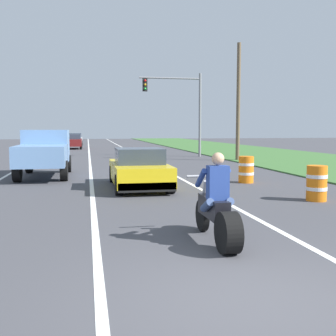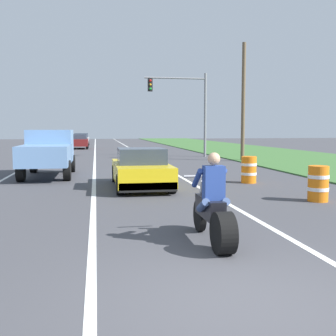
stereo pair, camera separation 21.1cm
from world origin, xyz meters
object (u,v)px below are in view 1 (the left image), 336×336
Objects in this scene: pickup_truck_left_lane_light_blue at (45,151)px; distant_car_far_ahead at (73,141)px; construction_barrel_mid at (246,169)px; sports_car_yellow at (139,169)px; distant_car_further_ahead at (75,139)px; traffic_light_mast_near at (181,101)px; motorcycle_with_rider at (217,211)px; construction_barrel_nearest at (317,183)px.

distant_car_far_ahead is (0.33, 24.87, -0.33)m from pickup_truck_left_lane_light_blue.
pickup_truck_left_lane_light_blue is 8.42m from construction_barrel_mid.
sports_car_yellow is 1.08× the size of distant_car_further_ahead.
distant_car_far_ahead reaches higher than construction_barrel_mid.
traffic_light_mast_near is (4.93, 14.99, 3.36)m from sports_car_yellow.
distant_car_further_ahead is (-3.24, 37.44, 0.14)m from sports_car_yellow.
motorcycle_with_rider is 0.55× the size of distant_car_far_ahead.
distant_car_far_ahead is at bearing 103.49° from construction_barrel_nearest.
construction_barrel_nearest is at bearing -38.04° from sports_car_yellow.
pickup_truck_left_lane_light_blue is (-3.52, 3.99, 0.48)m from sports_car_yellow.
construction_barrel_nearest is (4.60, -3.60, -0.13)m from sports_car_yellow.
sports_car_yellow is (-0.49, 7.26, 0.04)m from motorcycle_with_rider.
traffic_light_mast_near reaches higher than sports_car_yellow.
sports_car_yellow is at bearing -173.09° from construction_barrel_mid.
motorcycle_with_rider is at bearing -84.18° from distant_car_far_ahead.
pickup_truck_left_lane_light_blue is 4.80× the size of construction_barrel_nearest.
distant_car_further_ahead is (-0.05, 8.59, 0.00)m from distant_car_far_ahead.
construction_barrel_nearest is at bearing -91.04° from traffic_light_mast_near.
construction_barrel_mid is at bearing -93.20° from traffic_light_mast_near.
construction_barrel_nearest is 0.25× the size of distant_car_far_ahead.
distant_car_further_ahead is at bearing 90.36° from distant_car_far_ahead.
sports_car_yellow is 4.30× the size of construction_barrel_mid.
sports_car_yellow reaches higher than construction_barrel_mid.
construction_barrel_mid is at bearing 6.91° from sports_car_yellow.
sports_car_yellow is at bearing -83.70° from distant_car_far_ahead.
distant_car_far_ahead is (-3.68, 36.12, 0.18)m from motorcycle_with_rider.
distant_car_further_ahead is (-7.84, 41.04, 0.27)m from construction_barrel_nearest.
sports_car_yellow is at bearing -85.05° from distant_car_further_ahead.
motorcycle_with_rider is 2.21× the size of construction_barrel_mid.
distant_car_far_ahead is at bearing 96.30° from sports_car_yellow.
construction_barrel_nearest is at bearing -43.05° from pickup_truck_left_lane_light_blue.
distant_car_far_ahead is at bearing -89.64° from distant_car_further_ahead.
sports_car_yellow is 0.72× the size of traffic_light_mast_near.
pickup_truck_left_lane_light_blue is 33.46m from distant_car_further_ahead.
distant_car_further_ahead is at bearing 89.52° from pickup_truck_left_lane_light_blue.
construction_barrel_mid is (4.12, 0.50, -0.13)m from sports_car_yellow.
motorcycle_with_rider is 22.95m from traffic_light_mast_near.
distant_car_far_ahead is at bearing 89.23° from pickup_truck_left_lane_light_blue.
traffic_light_mast_near is (4.44, 22.26, 3.40)m from motorcycle_with_rider.
motorcycle_with_rider reaches higher than distant_car_further_ahead.
sports_car_yellow is 29.04m from distant_car_far_ahead.
pickup_truck_left_lane_light_blue is at bearing -90.48° from distant_car_further_ahead.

